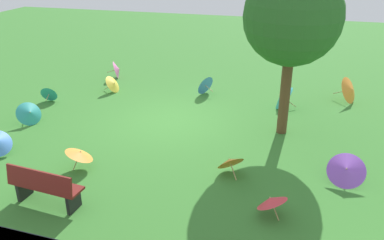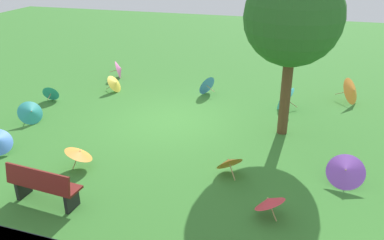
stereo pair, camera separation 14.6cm
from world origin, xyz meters
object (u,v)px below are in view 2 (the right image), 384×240
(parasol_yellow_1, at_px, (115,83))
(parasol_teal_1, at_px, (31,112))
(parasol_orange_0, at_px, (79,153))
(parasol_pink_0, at_px, (120,69))
(parasol_teal_0, at_px, (51,93))
(parasol_orange_2, at_px, (229,162))
(parasol_teal_2, at_px, (283,97))
(parasol_purple_0, at_px, (346,171))
(parasol_orange_3, at_px, (352,91))
(park_bench, at_px, (43,185))
(shade_tree, at_px, (293,18))
(parasol_red_1, at_px, (269,201))
(parasol_blue_0, at_px, (206,85))

(parasol_yellow_1, distance_m, parasol_teal_1, 3.54)
(parasol_orange_0, relative_size, parasol_pink_0, 1.22)
(parasol_teal_0, distance_m, parasol_orange_2, 7.61)
(parasol_teal_2, bearing_deg, parasol_pink_0, -13.21)
(parasol_teal_1, bearing_deg, parasol_teal_2, -155.66)
(parasol_purple_0, height_order, parasol_orange_3, parasol_orange_3)
(park_bench, distance_m, parasol_orange_3, 10.42)
(shade_tree, bearing_deg, parasol_orange_3, -124.29)
(park_bench, distance_m, parasol_red_1, 4.67)
(parasol_yellow_1, height_order, parasol_orange_3, parasol_orange_3)
(parasol_orange_3, bearing_deg, parasol_teal_1, 25.20)
(parasol_yellow_1, height_order, parasol_pink_0, parasol_pink_0)
(parasol_blue_0, xyz_separation_m, parasol_orange_2, (-1.92, 5.25, -0.03))
(shade_tree, relative_size, parasol_yellow_1, 6.68)
(parasol_orange_2, bearing_deg, park_bench, 33.05)
(parasol_teal_1, distance_m, parasol_orange_3, 10.57)
(parasol_yellow_1, xyz_separation_m, parasol_pink_0, (0.57, -1.56, 0.05))
(park_bench, relative_size, parasol_red_1, 1.88)
(parasol_purple_0, distance_m, parasol_red_1, 2.26)
(parasol_blue_0, bearing_deg, parasol_orange_3, -174.19)
(parasol_pink_0, height_order, parasol_red_1, parasol_pink_0)
(parasol_blue_0, height_order, parasol_yellow_1, parasol_blue_0)
(park_bench, relative_size, parasol_teal_1, 1.73)
(parasol_blue_0, relative_size, parasol_red_1, 0.93)
(park_bench, distance_m, parasol_teal_0, 6.39)
(park_bench, height_order, shade_tree, shade_tree)
(park_bench, bearing_deg, parasol_purple_0, -157.59)
(parasol_orange_2, bearing_deg, parasol_blue_0, -69.95)
(parasol_orange_2, relative_size, parasol_red_1, 0.97)
(parasol_teal_0, relative_size, parasol_pink_0, 0.81)
(park_bench, bearing_deg, parasol_pink_0, -74.77)
(shade_tree, bearing_deg, parasol_pink_0, -26.82)
(parasol_purple_0, bearing_deg, parasol_red_1, 47.03)
(shade_tree, relative_size, parasol_teal_2, 4.94)
(parasol_orange_0, distance_m, parasol_teal_1, 3.51)
(shade_tree, xyz_separation_m, parasol_red_1, (-0.05, 4.10, -2.94))
(parasol_teal_0, distance_m, parasol_pink_0, 3.28)
(shade_tree, distance_m, parasol_blue_0, 4.90)
(parasol_teal_0, bearing_deg, parasol_purple_0, 163.48)
(parasol_yellow_1, xyz_separation_m, parasol_orange_2, (-5.23, 4.60, 0.02))
(parasol_orange_3, bearing_deg, parasol_pink_0, -2.53)
(parasol_red_1, xyz_separation_m, parasol_teal_1, (7.52, -2.67, -0.02))
(parasol_pink_0, bearing_deg, parasol_teal_1, 82.61)
(park_bench, height_order, parasol_yellow_1, park_bench)
(shade_tree, xyz_separation_m, parasol_yellow_1, (6.27, -1.90, -3.00))
(parasol_purple_0, bearing_deg, parasol_blue_0, -47.69)
(parasol_orange_0, xyz_separation_m, parasol_teal_2, (-4.47, -5.33, -0.01))
(shade_tree, relative_size, parasol_orange_3, 4.28)
(parasol_teal_0, bearing_deg, park_bench, 122.75)
(shade_tree, relative_size, parasol_teal_0, 7.36)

